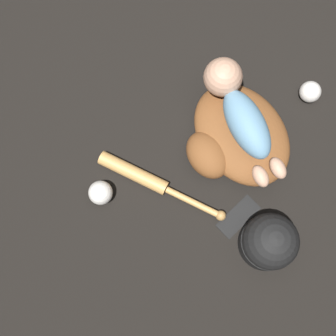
{
  "coord_description": "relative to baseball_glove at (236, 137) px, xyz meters",
  "views": [
    {
      "loc": [
        -0.11,
        0.47,
        1.44
      ],
      "look_at": [
        0.13,
        0.25,
        0.07
      ],
      "focal_mm": 50.0,
      "sensor_mm": 36.0,
      "label": 1
    }
  ],
  "objects": [
    {
      "name": "baseball_glove",
      "position": [
        0.0,
        0.0,
        0.0
      ],
      "size": [
        0.4,
        0.37,
        0.09
      ],
      "color": "brown",
      "rests_on": "ground"
    },
    {
      "name": "baseball_spare",
      "position": [
        -0.06,
        -0.29,
        -0.01
      ],
      "size": [
        0.07,
        0.07,
        0.07
      ],
      "color": "white",
      "rests_on": "ground"
    },
    {
      "name": "baseball",
      "position": [
        0.16,
        0.42,
        -0.01
      ],
      "size": [
        0.08,
        0.08,
        0.08
      ],
      "color": "white",
      "rests_on": "ground"
    },
    {
      "name": "baby_figure",
      "position": [
        0.04,
        -0.04,
        0.1
      ],
      "size": [
        0.4,
        0.22,
        0.12
      ],
      "color": "#6693B2",
      "rests_on": "baseball_glove"
    },
    {
      "name": "baseball_bat",
      "position": [
        0.1,
        0.29,
        -0.02
      ],
      "size": [
        0.41,
        0.18,
        0.04
      ],
      "color": "tan",
      "rests_on": "ground"
    },
    {
      "name": "ground_plane",
      "position": [
        -0.05,
        -0.02,
        -0.05
      ],
      "size": [
        6.0,
        6.0,
        0.0
      ],
      "primitive_type": "plane",
      "color": "black"
    },
    {
      "name": "baseball_cap",
      "position": [
        -0.29,
        0.16,
        0.02
      ],
      "size": [
        0.23,
        0.17,
        0.17
      ],
      "color": "black",
      "rests_on": "ground"
    }
  ]
}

